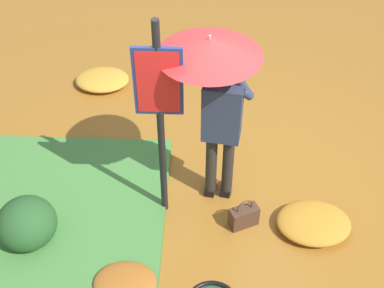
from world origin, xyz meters
The scene contains 8 objects.
ground_plane centered at (0.00, 0.00, 0.00)m, with size 18.00×18.00×0.00m, color #9E6623.
person_with_umbrella centered at (0.17, 0.05, 1.55)m, with size 0.96×0.96×2.04m.
info_sign_post centered at (0.67, 0.28, 1.44)m, with size 0.44×0.07×2.30m.
handbag centered at (-0.18, 0.47, 0.13)m, with size 0.33×0.25×0.37m.
shrub_cluster centered at (2.04, 0.74, 0.25)m, with size 0.65×0.59×0.54m.
leaf_pile_near_person centered at (-0.91, 0.50, 0.09)m, with size 0.78×0.62×0.17m.
leaf_pile_by_bench centered at (0.97, 1.27, 0.07)m, with size 0.60×0.48×0.13m.
leaf_pile_far_path centered at (1.71, -1.96, 0.08)m, with size 0.75×0.60×0.16m.
Camera 1 is at (0.24, 3.99, 4.39)m, focal length 48.91 mm.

